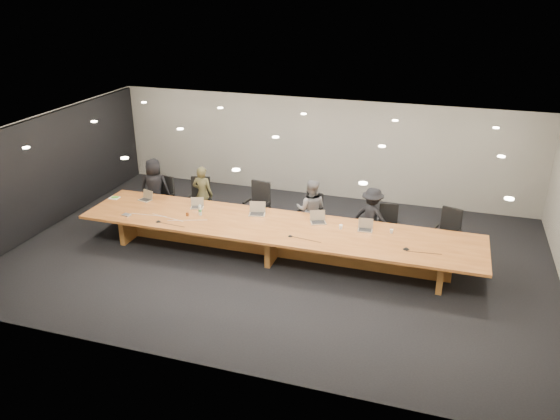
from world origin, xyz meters
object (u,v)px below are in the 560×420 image
object	(u,v)px
chair_mid_right	(310,214)
mic_center	(290,236)
person_c	(311,210)
laptop_a	(145,196)
person_b	(203,194)
mic_left	(158,221)
chair_far_left	(163,196)
amber_mug	(187,214)
mic_right	(406,249)
laptop_e	(365,225)
water_bottle	(200,210)
conference_table	(276,235)
person_a	(155,188)
person_d	(372,217)
laptop_d	(318,217)
paper_cup_far	(392,231)
chair_mid_left	(257,206)
laptop_c	(257,209)
av_box	(127,215)
chair_right	(388,227)
laptop_b	(197,203)
chair_far_right	(447,233)
chair_left	(200,200)

from	to	relation	value
chair_mid_right	mic_center	xyz separation A→B (m)	(0.03, -1.77, 0.23)
person_c	laptop_a	world-z (taller)	person_c
person_b	mic_left	size ratio (longest dim) A/B	12.62
chair_far_left	amber_mug	distance (m)	2.02
person_c	mic_right	distance (m)	2.76
laptop_e	mic_left	xyz separation A→B (m)	(-4.52, -0.95, -0.11)
amber_mug	mic_left	world-z (taller)	amber_mug
laptop_a	water_bottle	size ratio (longest dim) A/B	1.30
conference_table	person_a	bearing A→B (deg)	161.90
water_bottle	person_d	bearing A→B (deg)	17.51
person_d	laptop_d	xyz separation A→B (m)	(-1.08, -0.80, 0.18)
mic_right	laptop_d	bearing A→B (deg)	160.44
chair_far_left	person_b	bearing A→B (deg)	9.34
laptop_a	paper_cup_far	xyz separation A→B (m)	(6.04, -0.05, -0.08)
chair_mid_left	mic_center	bearing A→B (deg)	-43.12
conference_table	chair_mid_right	distance (m)	1.41
person_d	mic_right	distance (m)	1.78
laptop_c	av_box	distance (m)	3.02
chair_far_left	person_c	distance (m)	4.07
av_box	mic_right	bearing A→B (deg)	12.82
laptop_e	chair_mid_left	bearing A→B (deg)	156.46
mic_left	laptop_a	bearing A→B (deg)	132.20
chair_mid_left	chair_mid_right	distance (m)	1.35
mic_left	chair_right	bearing A→B (deg)	20.30
conference_table	laptop_b	xyz separation A→B (m)	(-2.11, 0.38, 0.35)
laptop_d	mic_left	xyz separation A→B (m)	(-3.45, -1.03, -0.12)
person_d	laptop_b	xyz separation A→B (m)	(-4.05, -0.83, 0.16)
person_a	chair_far_right	bearing A→B (deg)	167.03
amber_mug	mic_center	world-z (taller)	amber_mug
person_a	laptop_a	distance (m)	0.81
person_a	person_b	distance (m)	1.35
chair_left	amber_mug	xyz separation A→B (m)	(0.34, -1.33, 0.21)
conference_table	person_c	xyz separation A→B (m)	(0.51, 1.13, 0.22)
av_box	mic_center	world-z (taller)	av_box
chair_right	mic_center	xyz separation A→B (m)	(-1.88, -1.64, 0.25)
mic_center	person_d	bearing A→B (deg)	48.05
person_b	water_bottle	size ratio (longest dim) A/B	6.28
chair_far_left	chair_left	bearing A→B (deg)	6.88
mic_center	mic_left	bearing A→B (deg)	-176.46
chair_left	av_box	size ratio (longest dim) A/B	6.37
laptop_b	mic_center	distance (m)	2.70
chair_far_left	laptop_c	size ratio (longest dim) A/B	2.86
chair_mid_left	chair_mid_right	size ratio (longest dim) A/B	1.14
conference_table	chair_far_right	world-z (taller)	chair_far_right
chair_mid_left	laptop_d	bearing A→B (deg)	-17.74
person_b	person_d	distance (m)	4.32
mic_center	person_c	bearing A→B (deg)	88.24
conference_table	laptop_c	distance (m)	0.83
mic_right	person_c	bearing A→B (deg)	148.82
conference_table	laptop_c	world-z (taller)	laptop_c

